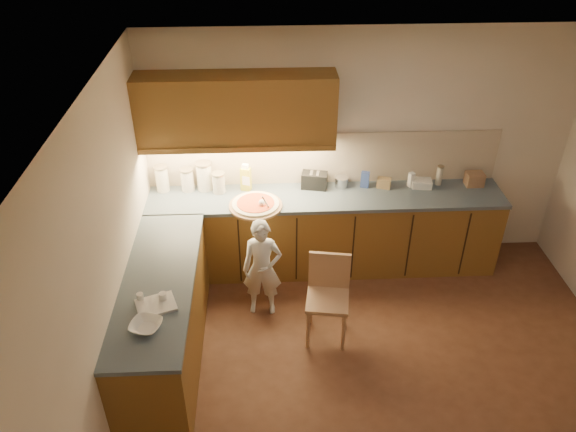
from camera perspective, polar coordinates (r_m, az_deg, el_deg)
The scene contains 24 objects.
room at distance 4.18m, azimuth 11.83°, elevation -1.01°, with size 4.54×4.50×2.62m.
l_counter at distance 5.78m, azimuth -1.24°, elevation -4.24°, with size 3.77×2.62×0.92m.
backsplash at distance 6.04m, azimuth 3.69°, elevation 5.88°, with size 3.75×0.02×0.58m, color beige.
upper_cabinets at distance 5.59m, azimuth -5.27°, elevation 10.71°, with size 1.95×0.36×0.73m.
pizza_on_board at distance 5.72m, azimuth -3.29°, elevation 1.15°, with size 0.55×0.55×0.22m.
child at distance 5.53m, azimuth -2.63°, elevation -5.33°, with size 0.39×0.26×1.07m, color silver.
wooden_chair at distance 5.32m, azimuth 4.10°, elevation -7.64°, with size 0.45×0.45×0.87m.
mixing_bowl at distance 4.47m, azimuth -14.24°, elevation -10.76°, with size 0.24×0.24×0.06m, color white.
canister_a at distance 6.08m, azimuth -12.68°, elevation 3.74°, with size 0.14×0.14×0.29m.
canister_b at distance 6.04m, azimuth -10.20°, elevation 3.67°, with size 0.15×0.15×0.25m.
canister_c at distance 6.01m, azimuth -8.51°, elevation 4.04°, with size 0.17×0.17×0.32m.
canister_d at distance 5.96m, azimuth -7.06°, elevation 3.40°, with size 0.14×0.14×0.23m.
oil_jug at distance 5.96m, azimuth -4.30°, elevation 3.85°, with size 0.12×0.11×0.31m.
toaster at distance 6.02m, azimuth 2.70°, elevation 3.64°, with size 0.29×0.20×0.18m.
steel_pot at distance 6.07m, azimuth 5.45°, elevation 3.49°, with size 0.15×0.15×0.12m.
blue_box at distance 6.08m, azimuth 7.83°, elevation 3.70°, with size 0.09×0.06×0.18m, color #344C9C.
card_box_a at distance 6.13m, azimuth 9.72°, elevation 3.33°, with size 0.14×0.10×0.10m, color tan.
white_bottle at distance 6.18m, azimuth 12.41°, elevation 3.62°, with size 0.05×0.05×0.16m, color white.
flat_pack at distance 6.22m, azimuth 13.42°, elevation 3.25°, with size 0.21×0.15×0.08m, color silver.
tall_jar at distance 6.28m, azimuth 15.12°, elevation 4.04°, with size 0.07×0.07×0.22m.
card_box_b at distance 6.39m, azimuth 18.42°, elevation 3.59°, with size 0.19×0.15×0.15m, color #9A7353.
dough_cloth at distance 4.66m, azimuth -13.26°, elevation -8.80°, with size 0.30×0.24×0.02m, color silver.
spice_jar_a at distance 4.72m, azimuth -14.79°, elevation -7.99°, with size 0.05×0.05×0.07m, color silver.
spice_jar_b at distance 4.67m, azimuth -12.59°, elevation -8.05°, with size 0.06×0.06×0.08m, color silver.
Camera 1 is at (-1.02, -3.33, 3.99)m, focal length 35.00 mm.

